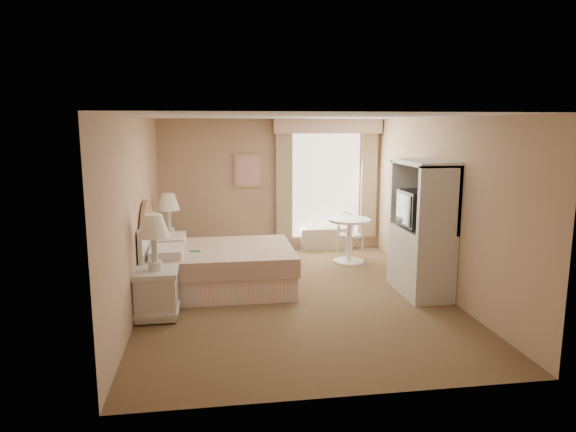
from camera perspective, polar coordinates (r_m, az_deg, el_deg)
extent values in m
cube|color=brown|center=(7.35, 0.76, -8.90)|extent=(4.20, 5.50, 0.01)
cube|color=silver|center=(6.95, 0.81, 10.99)|extent=(4.20, 5.50, 0.01)
cube|color=tan|center=(9.74, -1.82, 3.38)|extent=(4.20, 0.01, 2.50)
cube|color=tan|center=(4.41, 6.57, -5.03)|extent=(4.20, 0.01, 2.50)
cube|color=tan|center=(7.02, -16.39, 0.32)|extent=(0.01, 5.50, 2.50)
cube|color=tan|center=(7.66, 16.49, 1.11)|extent=(0.01, 5.50, 2.50)
cube|color=white|center=(9.88, 4.27, 3.45)|extent=(1.30, 0.02, 2.00)
cube|color=tan|center=(9.69, -0.47, 3.34)|extent=(0.30, 0.08, 2.05)
cube|color=tan|center=(10.05, 8.96, 3.47)|extent=(0.30, 0.08, 2.05)
cube|color=#D69B8B|center=(9.73, 4.47, 9.96)|extent=(2.05, 0.20, 0.28)
cube|color=beige|center=(9.97, 4.30, -2.55)|extent=(1.00, 0.22, 0.42)
cube|color=tan|center=(9.63, -4.48, 5.07)|extent=(0.52, 0.03, 0.62)
cube|color=beige|center=(9.61, -4.47, 5.06)|extent=(0.42, 0.02, 0.52)
cube|color=#D69B8B|center=(7.70, -7.28, -6.74)|extent=(2.01, 1.53, 0.34)
cube|color=beige|center=(7.62, -7.33, -4.53)|extent=(2.07, 1.59, 0.27)
cube|color=beige|center=(7.24, -13.35, -3.93)|extent=(0.43, 0.59, 0.13)
cube|color=beige|center=(7.95, -12.93, -2.66)|extent=(0.43, 0.59, 0.13)
cube|color=#258A3E|center=(7.45, -10.26, -3.85)|extent=(0.14, 0.10, 0.01)
cube|color=silver|center=(7.66, -15.23, -4.36)|extent=(0.06, 1.63, 1.05)
cylinder|color=#A16B56|center=(7.64, -15.27, -3.66)|extent=(0.05, 1.44, 1.44)
cube|color=silver|center=(6.67, -14.39, -8.59)|extent=(0.50, 0.50, 0.54)
cube|color=silver|center=(6.58, -14.51, -6.10)|extent=(0.54, 0.54, 0.06)
cube|color=silver|center=(6.73, -14.32, -10.06)|extent=(0.54, 0.54, 0.05)
cylinder|color=silver|center=(6.56, -14.54, -5.38)|extent=(0.17, 0.17, 0.11)
cylinder|color=silver|center=(6.51, -14.62, -3.55)|extent=(0.08, 0.08, 0.43)
cone|color=white|center=(6.45, -14.74, -1.04)|extent=(0.39, 0.39, 0.28)
cube|color=silver|center=(8.80, -12.95, -4.03)|extent=(0.48, 0.48, 0.52)
cube|color=silver|center=(8.74, -13.03, -2.17)|extent=(0.52, 0.52, 0.06)
cube|color=silver|center=(8.85, -12.91, -5.14)|extent=(0.52, 0.52, 0.05)
cylinder|color=silver|center=(8.72, -13.05, -1.63)|extent=(0.17, 0.17, 0.10)
cylinder|color=silver|center=(8.68, -13.10, -0.28)|extent=(0.07, 0.07, 0.42)
cone|color=white|center=(8.63, -13.18, 1.56)|extent=(0.38, 0.38, 0.27)
cylinder|color=silver|center=(9.15, 6.76, -5.02)|extent=(0.55, 0.55, 0.03)
cylinder|color=silver|center=(9.06, 6.81, -2.73)|extent=(0.08, 0.08, 0.74)
cylinder|color=silver|center=(8.98, 6.85, -0.44)|extent=(0.74, 0.74, 0.04)
cylinder|color=silver|center=(9.14, 6.77, -3.79)|extent=(0.03, 0.03, 0.41)
cylinder|color=silver|center=(9.34, 8.27, -3.53)|extent=(0.03, 0.03, 0.41)
cylinder|color=silver|center=(9.38, 5.57, -3.40)|extent=(0.03, 0.03, 0.41)
cylinder|color=silver|center=(9.57, 7.06, -3.16)|extent=(0.03, 0.03, 0.41)
cylinder|color=silver|center=(9.31, 6.95, -2.17)|extent=(0.53, 0.53, 0.04)
torus|color=silver|center=(9.36, 6.48, -0.71)|extent=(0.40, 0.25, 0.40)
cylinder|color=silver|center=(9.30, 5.61, -1.05)|extent=(0.03, 0.03, 0.37)
cylinder|color=silver|center=(9.49, 7.11, -0.86)|extent=(0.03, 0.03, 0.37)
cube|color=silver|center=(7.62, 14.45, -4.84)|extent=(0.57, 1.15, 0.94)
cube|color=silver|center=(6.96, 16.48, 1.54)|extent=(0.57, 0.08, 0.94)
cube|color=silver|center=(7.92, 13.27, 2.70)|extent=(0.57, 0.08, 0.94)
cube|color=silver|center=(7.39, 14.93, 5.76)|extent=(0.57, 1.15, 0.06)
cube|color=silver|center=(7.55, 16.63, 2.18)|extent=(0.04, 1.15, 0.94)
cube|color=black|center=(7.46, 14.56, 0.81)|extent=(0.50, 0.63, 0.50)
cube|color=black|center=(7.36, 12.77, 0.77)|extent=(0.02, 0.52, 0.42)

